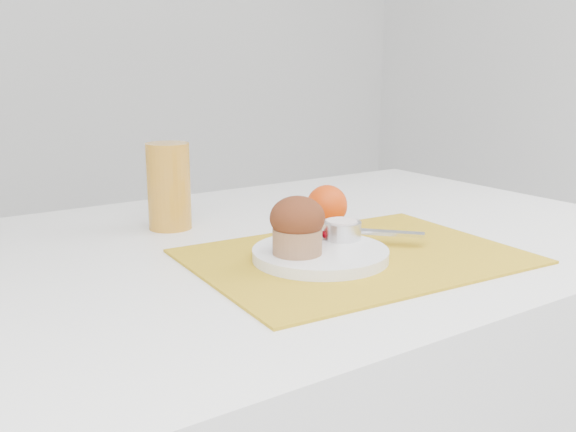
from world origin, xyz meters
TOP-DOWN VIEW (x-y plane):
  - placemat at (0.02, -0.09)m, footprint 0.47×0.36m
  - plate at (-0.04, -0.08)m, footprint 0.22×0.22m
  - ramekin at (0.02, -0.05)m, footprint 0.06×0.06m
  - cream at (0.02, -0.05)m, footprint 0.06×0.06m
  - raspberry_near at (-0.02, -0.04)m, footprint 0.02×0.02m
  - raspberry_far at (-0.00, -0.05)m, footprint 0.02×0.02m
  - butter_knife at (0.05, -0.03)m, footprint 0.16×0.17m
  - orange at (0.09, 0.08)m, footprint 0.07×0.07m
  - juice_glass at (-0.13, 0.21)m, footprint 0.08×0.08m
  - muffin at (-0.08, -0.08)m, footprint 0.08×0.08m

SIDE VIEW (x-z plane):
  - placemat at x=0.02m, z-range 0.75..0.75m
  - plate at x=-0.04m, z-range 0.75..0.77m
  - butter_knife at x=0.05m, z-range 0.77..0.77m
  - raspberry_far at x=0.00m, z-range 0.77..0.79m
  - raspberry_near at x=-0.02m, z-range 0.77..0.79m
  - ramekin at x=0.02m, z-range 0.77..0.79m
  - orange at x=0.09m, z-range 0.75..0.82m
  - cream at x=0.02m, z-range 0.79..0.80m
  - muffin at x=-0.08m, z-range 0.77..0.85m
  - juice_glass at x=-0.13m, z-range 0.75..0.89m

